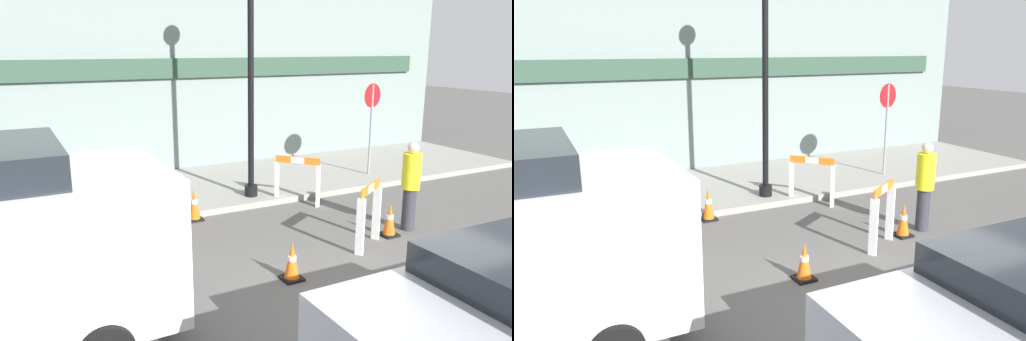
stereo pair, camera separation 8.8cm
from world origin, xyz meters
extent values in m
plane|color=#565451|center=(0.00, 0.00, 0.00)|extent=(60.00, 60.00, 0.00)
cube|color=gray|center=(0.00, 6.31, 0.07)|extent=(18.00, 3.61, 0.13)
cube|color=gray|center=(0.00, 8.19, 2.75)|extent=(18.00, 0.12, 5.50)
cube|color=#2D4738|center=(0.00, 8.08, 2.80)|extent=(16.20, 0.10, 0.50)
cylinder|color=black|center=(0.76, 4.99, 0.25)|extent=(0.29, 0.29, 0.24)
cylinder|color=black|center=(0.76, 4.99, 2.72)|extent=(0.13, 0.13, 5.18)
cylinder|color=gray|center=(4.34, 5.34, 1.28)|extent=(0.06, 0.06, 2.29)
cylinder|color=red|center=(4.34, 5.34, 2.15)|extent=(0.59, 0.14, 0.60)
cube|color=white|center=(-1.66, 3.96, 0.41)|extent=(0.14, 0.08, 0.83)
cube|color=white|center=(-1.56, 3.10, 0.41)|extent=(0.14, 0.08, 0.83)
cube|color=orange|center=(-1.61, 3.53, 0.90)|extent=(0.13, 0.92, 0.15)
cube|color=white|center=(-1.61, 3.53, 0.90)|extent=(0.06, 0.28, 0.14)
cube|color=white|center=(1.04, 1.56, 0.48)|extent=(0.12, 0.14, 0.97)
cube|color=white|center=(1.73, 1.98, 0.48)|extent=(0.12, 0.14, 0.97)
cube|color=orange|center=(1.38, 1.77, 1.04)|extent=(0.76, 0.47, 0.15)
cube|color=white|center=(1.38, 1.77, 1.04)|extent=(0.24, 0.16, 0.14)
cube|color=white|center=(1.86, 4.01, 0.45)|extent=(0.14, 0.13, 0.91)
cube|color=white|center=(1.25, 4.69, 0.45)|extent=(0.14, 0.13, 0.91)
cube|color=orange|center=(1.56, 4.35, 0.98)|extent=(0.68, 0.75, 0.15)
cube|color=white|center=(1.56, 4.35, 0.98)|extent=(0.22, 0.24, 0.14)
cube|color=black|center=(-0.42, 1.30, 0.02)|extent=(0.30, 0.30, 0.04)
cone|color=orange|center=(-0.42, 1.30, 0.31)|extent=(0.23, 0.23, 0.54)
cylinder|color=white|center=(-0.42, 1.30, 0.34)|extent=(0.13, 0.13, 0.08)
cube|color=black|center=(2.06, 2.00, 0.02)|extent=(0.30, 0.30, 0.04)
cone|color=orange|center=(2.06, 2.00, 0.33)|extent=(0.22, 0.22, 0.57)
cylinder|color=white|center=(2.06, 2.00, 0.36)|extent=(0.13, 0.13, 0.08)
cube|color=black|center=(-0.78, 4.40, 0.02)|extent=(0.30, 0.30, 0.04)
cone|color=orange|center=(-0.78, 4.40, 0.35)|extent=(0.23, 0.22, 0.63)
cylinder|color=white|center=(-0.78, 4.40, 0.39)|extent=(0.13, 0.13, 0.09)
cylinder|color=#33333D|center=(2.59, 2.09, 0.40)|extent=(0.33, 0.33, 0.80)
cylinder|color=yellow|center=(2.59, 2.09, 1.13)|extent=(0.46, 0.46, 0.66)
sphere|color=beige|center=(2.59, 2.09, 1.56)|extent=(0.28, 0.28, 0.21)
cylinder|color=black|center=(-3.28, 2.27, 0.30)|extent=(0.60, 0.18, 0.60)
camera|label=1|loc=(-3.98, -4.46, 3.33)|focal=35.00mm
camera|label=2|loc=(-3.90, -4.50, 3.33)|focal=35.00mm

